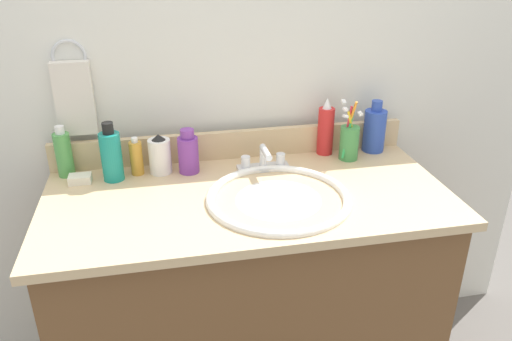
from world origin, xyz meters
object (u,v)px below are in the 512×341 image
at_px(bottle_shampoo_blue, 374,130).
at_px(bottle_mouthwash_teal, 111,155).
at_px(bottle_spray_red, 326,129).
at_px(bottle_toner_green, 64,154).
at_px(bottle_cream_purple, 188,153).
at_px(bottle_lotion_white, 160,155).
at_px(hand_towel, 75,98).
at_px(faucet, 264,162).
at_px(soap_bar, 80,179).
at_px(cup_green, 349,141).
at_px(bottle_oil_amber, 136,158).

distance_m(bottle_shampoo_blue, bottle_mouthwash_teal, 0.84).
bearing_deg(bottle_spray_red, bottle_toner_green, -179.38).
bearing_deg(bottle_cream_purple, bottle_toner_green, 172.55).
distance_m(bottle_spray_red, bottle_cream_purple, 0.46).
bearing_deg(bottle_cream_purple, bottle_lotion_white, 171.03).
height_order(bottle_lotion_white, bottle_mouthwash_teal, bottle_mouthwash_teal).
relative_size(hand_towel, faucet, 1.38).
bearing_deg(faucet, bottle_mouthwash_teal, 176.78).
height_order(bottle_toner_green, soap_bar, bottle_toner_green).
xyz_separation_m(hand_towel, faucet, (0.54, -0.14, -0.19)).
relative_size(cup_green, soap_bar, 3.08).
relative_size(bottle_spray_red, bottle_lotion_white, 1.54).
height_order(bottle_toner_green, cup_green, cup_green).
bearing_deg(bottle_shampoo_blue, bottle_cream_purple, -175.59).
xyz_separation_m(bottle_spray_red, bottle_toner_green, (-0.82, -0.01, -0.01)).
distance_m(bottle_toner_green, soap_bar, 0.10).
xyz_separation_m(hand_towel, bottle_cream_purple, (0.32, -0.11, -0.16)).
xyz_separation_m(hand_towel, cup_green, (0.83, -0.11, -0.16)).
xyz_separation_m(cup_green, soap_bar, (-0.83, -0.01, -0.05)).
distance_m(bottle_lotion_white, bottle_mouthwash_teal, 0.14).
xyz_separation_m(bottle_toner_green, bottle_mouthwash_teal, (0.14, -0.06, 0.01)).
bearing_deg(soap_bar, bottle_mouthwash_teal, 2.26).
xyz_separation_m(hand_towel, soap_bar, (-0.00, -0.12, -0.21)).
bearing_deg(bottle_cream_purple, bottle_mouthwash_teal, -177.78).
distance_m(faucet, soap_bar, 0.55).
xyz_separation_m(hand_towel, bottle_lotion_white, (0.23, -0.09, -0.16)).
relative_size(bottle_spray_red, bottle_cream_purple, 1.38).
bearing_deg(soap_bar, bottle_toner_green, 126.55).
xyz_separation_m(bottle_mouthwash_teal, soap_bar, (-0.10, -0.00, -0.07)).
relative_size(hand_towel, bottle_mouthwash_teal, 1.23).
distance_m(bottle_oil_amber, cup_green, 0.67).
bearing_deg(bottle_toner_green, bottle_cream_purple, -7.45).
bearing_deg(bottle_oil_amber, bottle_lotion_white, -2.17).
height_order(bottle_spray_red, bottle_toner_green, bottle_spray_red).
bearing_deg(bottle_mouthwash_teal, soap_bar, -177.74).
xyz_separation_m(hand_towel, bottle_shampoo_blue, (0.94, -0.06, -0.15)).
height_order(bottle_lotion_white, bottle_oil_amber, bottle_lotion_white).
bearing_deg(soap_bar, bottle_shampoo_blue, 3.67).
bearing_deg(cup_green, bottle_oil_amber, 178.42).
bearing_deg(bottle_mouthwash_teal, hand_towel, 129.64).
relative_size(bottle_cream_purple, bottle_shampoo_blue, 0.79).
xyz_separation_m(bottle_oil_amber, soap_bar, (-0.16, -0.03, -0.04)).
distance_m(bottle_spray_red, cup_green, 0.09).
height_order(bottle_toner_green, bottle_shampoo_blue, bottle_shampoo_blue).
bearing_deg(hand_towel, bottle_lotion_white, -21.61).
bearing_deg(bottle_mouthwash_teal, bottle_toner_green, 158.23).
xyz_separation_m(bottle_lotion_white, soap_bar, (-0.23, -0.03, -0.04)).
distance_m(bottle_cream_purple, soap_bar, 0.32).
height_order(bottle_shampoo_blue, bottle_oil_amber, bottle_shampoo_blue).
distance_m(hand_towel, bottle_oil_amber, 0.25).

